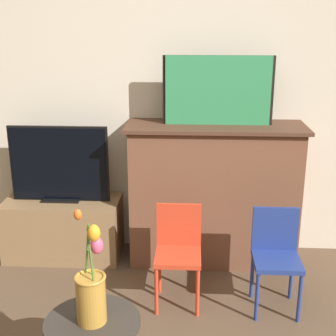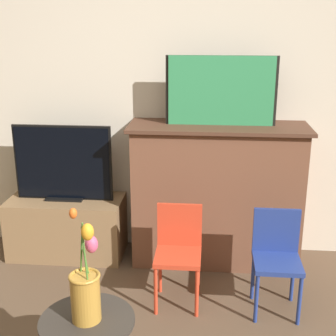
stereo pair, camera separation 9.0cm
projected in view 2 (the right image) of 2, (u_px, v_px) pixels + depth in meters
name	position (u px, v px, depth m)	size (l,w,h in m)	color
wall_back	(187.00, 78.00, 3.45)	(8.00, 0.06, 2.70)	beige
fireplace_mantel	(216.00, 193.00, 3.45)	(1.27, 0.45, 1.05)	brown
painting	(221.00, 91.00, 3.23)	(0.77, 0.03, 0.48)	black
tv_stand	(67.00, 227.00, 3.62)	(0.87, 0.41, 0.46)	olive
tv_monitor	(63.00, 164.00, 3.48)	(0.73, 0.12, 0.57)	black
chair_red	(178.00, 248.00, 2.97)	(0.29, 0.29, 0.64)	red
chair_blue	(276.00, 254.00, 2.90)	(0.29, 0.29, 0.64)	navy
vase_tulips	(86.00, 289.00, 2.12)	(0.15, 0.19, 0.51)	#B78433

